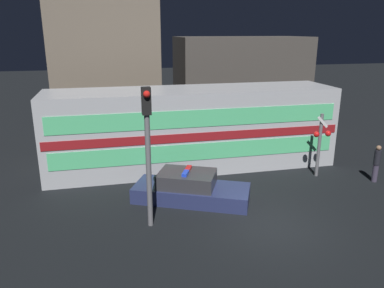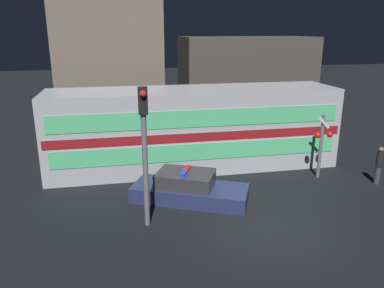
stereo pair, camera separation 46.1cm
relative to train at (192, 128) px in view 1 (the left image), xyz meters
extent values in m
plane|color=black|center=(1.23, -6.63, -1.99)|extent=(120.00, 120.00, 0.00)
cube|color=#B7BABF|center=(0.00, 0.01, 0.00)|extent=(14.25, 3.20, 3.99)
cube|color=maroon|center=(0.00, -1.60, 0.00)|extent=(13.97, 0.03, 0.40)
cube|color=#59D88C|center=(0.00, -1.60, -0.72)|extent=(13.54, 0.02, 0.80)
cube|color=#59D88C|center=(0.00, -1.60, 0.88)|extent=(13.54, 0.02, 0.80)
cube|color=navy|center=(-0.97, -3.98, -1.68)|extent=(5.00, 3.60, 0.62)
cube|color=#333338|center=(-1.14, -3.90, -1.08)|extent=(2.70, 2.38, 0.59)
cube|color=blue|center=(-1.25, -4.14, -0.72)|extent=(0.41, 0.57, 0.12)
cube|color=red|center=(-1.03, -3.66, -0.72)|extent=(0.41, 0.57, 0.12)
cylinder|color=#3F384C|center=(7.72, -3.94, -1.58)|extent=(0.25, 0.25, 0.83)
cylinder|color=black|center=(7.72, -3.94, -0.82)|extent=(0.29, 0.29, 0.69)
sphere|color=#8C664C|center=(7.72, -3.94, -0.36)|extent=(0.22, 0.22, 0.22)
cylinder|color=slate|center=(5.49, -2.70, -0.47)|extent=(0.15, 0.15, 3.05)
sphere|color=red|center=(5.19, -2.86, 0.14)|extent=(0.27, 0.27, 0.27)
sphere|color=red|center=(5.79, -2.86, 0.14)|extent=(0.27, 0.27, 0.27)
cube|color=white|center=(5.49, -2.80, 0.69)|extent=(0.58, 0.03, 0.58)
cylinder|color=slate|center=(-2.86, -5.66, 0.04)|extent=(0.19, 0.19, 4.06)
cube|color=black|center=(-2.86, -5.66, 2.51)|extent=(0.30, 0.30, 0.90)
sphere|color=red|center=(-2.86, -5.86, 2.77)|extent=(0.23, 0.23, 0.23)
cube|color=#726656|center=(-4.01, 7.11, 2.36)|extent=(6.48, 4.41, 8.72)
cube|color=#47423D|center=(5.78, 8.89, 1.15)|extent=(9.44, 4.66, 6.29)
camera|label=1|loc=(-4.13, -17.71, 4.69)|focal=35.00mm
camera|label=2|loc=(-3.68, -17.81, 4.69)|focal=35.00mm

